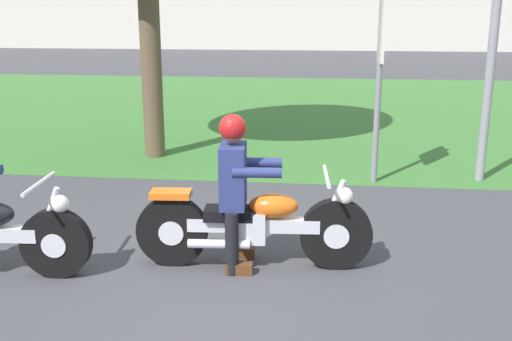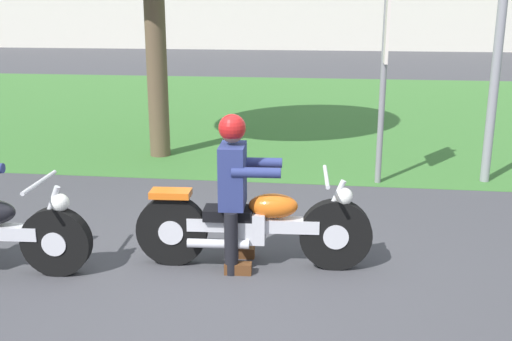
# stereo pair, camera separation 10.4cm
# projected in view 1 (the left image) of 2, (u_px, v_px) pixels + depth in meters

# --- Properties ---
(ground) EXTENTS (120.00, 120.00, 0.00)m
(ground) POSITION_uv_depth(u_px,v_px,m) (201.00, 283.00, 5.17)
(ground) COLOR #424247
(grass_verge) EXTENTS (60.00, 12.00, 0.01)m
(grass_verge) POSITION_uv_depth(u_px,v_px,m) (279.00, 108.00, 13.85)
(grass_verge) COLOR #3D7533
(grass_verge) RESTS_ON ground
(motorcycle_lead) EXTENTS (2.13, 0.66, 0.88)m
(motorcycle_lead) POSITION_uv_depth(u_px,v_px,m) (254.00, 225.00, 5.40)
(motorcycle_lead) COLOR black
(motorcycle_lead) RESTS_ON ground
(rider_lead) EXTENTS (0.56, 0.48, 1.40)m
(rider_lead) POSITION_uv_depth(u_px,v_px,m) (235.00, 180.00, 5.30)
(rider_lead) COLOR black
(rider_lead) RESTS_ON ground
(sign_banner) EXTENTS (0.08, 0.60, 2.60)m
(sign_banner) POSITION_uv_depth(u_px,v_px,m) (380.00, 52.00, 7.66)
(sign_banner) COLOR gray
(sign_banner) RESTS_ON ground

